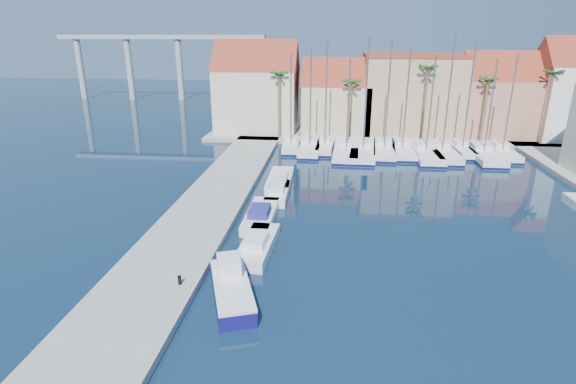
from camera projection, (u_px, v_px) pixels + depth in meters
name	position (u px, v px, depth m)	size (l,w,h in m)	color
ground	(295.00, 311.00, 25.15)	(260.00, 260.00, 0.00)	black
quay_west	(205.00, 211.00, 38.61)	(6.00, 77.00, 0.50)	gray
shore_north	(387.00, 133.00, 69.10)	(54.00, 16.00, 0.50)	gray
bollard	(180.00, 280.00, 26.78)	(0.22, 0.22, 0.56)	black
fishing_boat	(231.00, 287.00, 26.18)	(3.90, 6.41, 2.13)	navy
motorboat_west_0	(257.00, 245.00, 31.81)	(2.42, 6.61, 1.40)	white
motorboat_west_1	(261.00, 215.00, 37.11)	(2.26, 7.04, 1.40)	white
motorboat_west_2	(278.00, 192.00, 42.42)	(2.02, 6.08, 1.40)	white
motorboat_west_3	(280.00, 179.00, 46.31)	(2.47, 7.36, 1.40)	white
sailboat_0	(291.00, 145.00, 60.11)	(2.61, 8.22, 12.34)	white
sailboat_1	(310.00, 147.00, 59.29)	(2.74, 10.13, 13.00)	white
sailboat_2	(325.00, 146.00, 59.54)	(2.49, 8.18, 13.98)	white
sailboat_3	(346.00, 150.00, 57.79)	(3.72, 11.96, 11.89)	white
sailboat_4	(363.00, 150.00, 57.57)	(3.96, 12.02, 14.34)	white
sailboat_5	(384.00, 149.00, 58.12)	(3.53, 10.52, 14.24)	white
sailboat_6	(401.00, 149.00, 58.22)	(2.75, 10.07, 12.89)	white
sailboat_7	(425.00, 152.00, 56.75)	(3.11, 11.62, 12.34)	white
sailboat_8	(441.00, 151.00, 57.04)	(3.18, 11.29, 14.75)	white
sailboat_9	(461.00, 149.00, 57.91)	(2.34, 8.11, 13.47)	white
sailboat_10	(482.00, 153.00, 56.19)	(3.17, 11.48, 12.02)	white
sailboat_11	(501.00, 151.00, 56.95)	(2.45, 9.15, 12.58)	white
building_0	(257.00, 91.00, 68.04)	(12.30, 9.00, 13.50)	beige
building_1	(336.00, 100.00, 67.27)	(10.30, 8.00, 11.00)	#C1B088
building_2	(411.00, 94.00, 66.81)	(14.20, 10.20, 11.50)	tan
building_3	(496.00, 98.00, 64.83)	(10.30, 8.00, 12.00)	#B3725B
building_4	(567.00, 92.00, 62.64)	(8.30, 8.00, 14.00)	white
palm_0	(279.00, 77.00, 62.11)	(2.60, 2.60, 10.15)	brown
palm_1	(352.00, 84.00, 61.44)	(2.60, 2.60, 9.15)	brown
palm_2	(428.00, 71.00, 59.83)	(2.60, 2.60, 11.15)	brown
palm_3	(488.00, 82.00, 59.52)	(2.60, 2.60, 9.65)	brown
palm_4	(553.00, 75.00, 58.42)	(2.60, 2.60, 10.65)	brown
viaduct	(157.00, 54.00, 102.47)	(48.00, 2.20, 14.45)	#9E9E99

